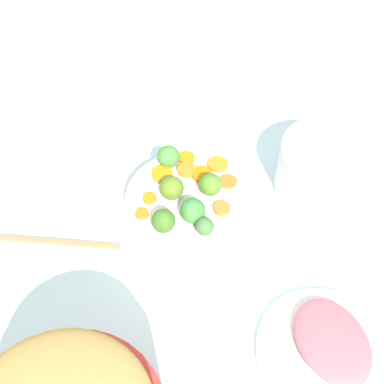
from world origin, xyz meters
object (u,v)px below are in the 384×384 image
wooden_spoon (11,239)px  serving_bowl_carrots (192,211)px  casserole_dish (335,170)px  ham_plate (329,354)px

wooden_spoon → serving_bowl_carrots: bearing=-6.4°
wooden_spoon → casserole_dish: (0.64, -0.00, 0.05)m
wooden_spoon → casserole_dish: casserole_dish is taller
ham_plate → serving_bowl_carrots: bearing=116.7°
serving_bowl_carrots → wooden_spoon: serving_bowl_carrots is taller
wooden_spoon → ham_plate: size_ratio=1.32×
serving_bowl_carrots → ham_plate: (0.15, -0.30, -0.04)m
wooden_spoon → ham_plate: (0.49, -0.34, 0.00)m
casserole_dish → ham_plate: (-0.15, -0.33, -0.05)m
wooden_spoon → ham_plate: bearing=-34.5°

